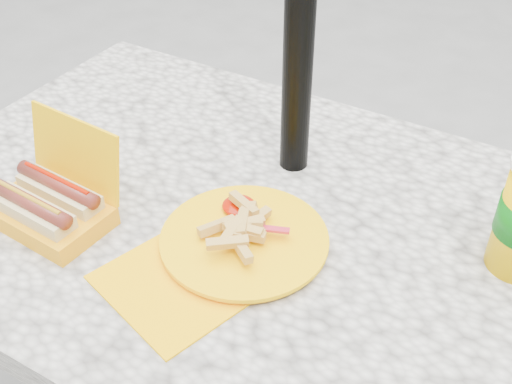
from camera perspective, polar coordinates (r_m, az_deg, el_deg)
The scene contains 3 objects.
picnic_table at distance 1.12m, azimuth -0.70°, elevation -6.11°, with size 1.20×0.80×0.75m.
hotdog_box at distance 1.06m, azimuth -17.86°, elevation -1.00°, with size 0.20×0.16×0.15m.
fries_plate at distance 0.98m, azimuth -1.54°, elevation -4.35°, with size 0.29×0.37×0.05m.
Camera 1 is at (0.42, -0.68, 1.42)m, focal length 45.00 mm.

